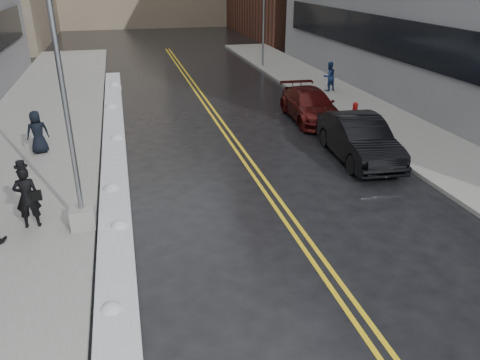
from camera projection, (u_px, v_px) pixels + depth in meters
ground at (214, 254)px, 12.13m from camera, size 160.00×160.00×0.00m
sidewalk_west at (34, 143)px, 19.66m from camera, size 5.50×50.00×0.15m
sidewalk_east at (373, 117)px, 23.16m from camera, size 4.00×50.00×0.15m
lane_line_left at (222, 130)px, 21.49m from camera, size 0.12×50.00×0.01m
lane_line_right at (228, 129)px, 21.56m from camera, size 0.12×50.00×0.01m
snow_ridge at (114, 150)px, 18.59m from camera, size 0.90×30.00×0.34m
lamppost at (72, 147)px, 12.12m from camera, size 0.65×0.65×7.62m
fire_hydrant at (355, 109)px, 22.75m from camera, size 0.26×0.26×0.73m
traffic_signal at (264, 20)px, 33.84m from camera, size 0.16×0.20×6.00m
pedestrian_fedora at (27, 197)px, 12.77m from camera, size 0.68×0.46×1.80m
pedestrian_c at (38, 132)px, 18.08m from camera, size 0.94×0.74×1.68m
pedestrian_east at (329, 76)px, 27.54m from camera, size 0.97×0.85×1.68m
car_black at (359, 138)px, 17.88m from camera, size 2.15×5.19×1.67m
car_maroon at (310, 105)px, 22.70m from camera, size 2.36×5.16×1.46m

